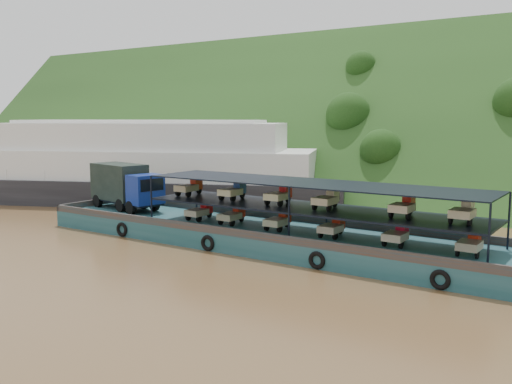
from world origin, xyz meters
The scene contains 4 objects.
ground centered at (0.00, 0.00, 0.00)m, with size 160.00×160.00×0.00m, color brown.
hillside centered at (0.00, 36.00, 0.00)m, with size 140.00×28.00×28.00m, color #1B3714.
cargo_barge centered at (-1.14, 0.43, 1.21)m, with size 35.00×7.18×4.86m.
passenger_ferry centered at (-21.19, 10.43, 3.63)m, with size 42.04×26.02×8.38m.
Camera 1 is at (21.30, -31.42, 8.69)m, focal length 40.00 mm.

